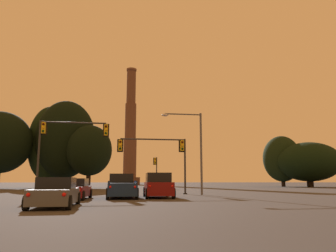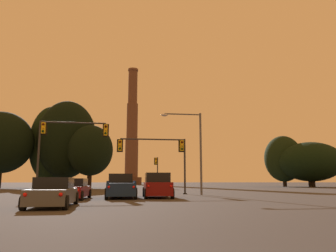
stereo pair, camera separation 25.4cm
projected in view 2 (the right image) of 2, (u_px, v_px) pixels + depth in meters
name	position (u px, v px, depth m)	size (l,w,h in m)	color
suv_right_lane_front	(157.00, 186.00, 25.02)	(2.28, 4.97, 1.86)	maroon
sedan_left_lane_front	(73.00, 189.00, 22.83)	(2.19, 4.78, 1.43)	maroon
sedan_left_lane_second	(53.00, 193.00, 16.07)	(2.03, 4.72, 1.43)	#4C4F54
pickup_truck_center_lane_front	(121.00, 187.00, 24.73)	(2.24, 5.53, 1.82)	navy
traffic_light_overhead_left	(62.00, 138.00, 30.23)	(6.42, 0.50, 6.74)	#2D2D30
traffic_light_overhead_right	(161.00, 151.00, 31.75)	(6.79, 0.50, 5.35)	#2D2D30
traffic_light_far_right	(157.00, 168.00, 56.63)	(0.78, 0.50, 5.32)	#2D2D30
street_lamp	(193.00, 142.00, 30.46)	(3.84, 0.36, 7.60)	#56565B
smokestack	(132.00, 138.00, 118.11)	(7.42, 7.42, 42.57)	#523427
treeline_far_left	(50.00, 144.00, 61.64)	(7.68, 6.91, 15.28)	black
treeline_left_mid	(310.00, 162.00, 70.12)	(13.74, 12.36, 9.52)	black
treeline_center_right	(283.00, 159.00, 73.26)	(8.49, 7.64, 11.30)	black
treeline_center_left	(90.00, 150.00, 57.42)	(7.79, 7.01, 11.02)	black
treeline_far_right	(67.00, 139.00, 60.61)	(10.73, 9.65, 16.08)	black
treeline_right_mid	(1.00, 142.00, 57.03)	(10.86, 9.77, 13.33)	black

